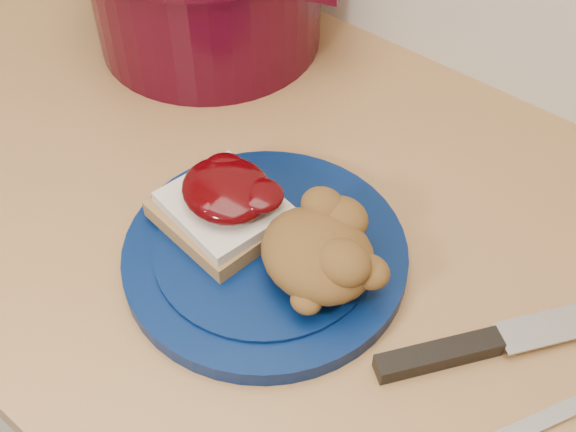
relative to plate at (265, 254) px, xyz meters
The scene contains 4 objects.
plate is the anchor object (origin of this frame).
sandwich 0.06m from the plate, behind, with size 0.12×0.11×0.05m.
stuffing_mound 0.07m from the plate, ahead, with size 0.10×0.09×0.05m, color brown.
chef_knife 0.20m from the plate, 11.86° to the left, with size 0.18×0.25×0.02m.
Camera 1 is at (0.26, 1.14, 1.41)m, focal length 45.00 mm.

